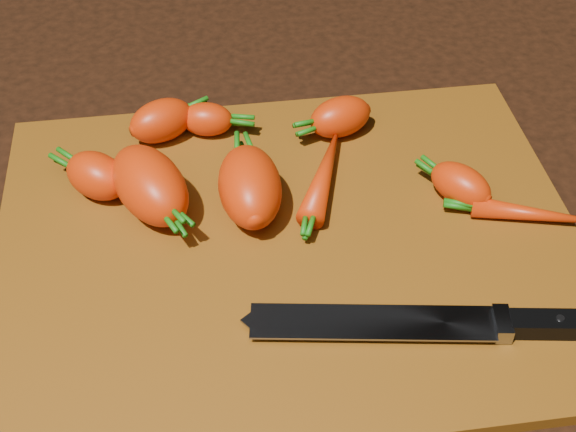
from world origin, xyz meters
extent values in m
cube|color=black|center=(0.00, 0.00, -0.01)|extent=(2.00, 2.00, 0.01)
cube|color=brown|center=(0.00, 0.00, 0.01)|extent=(0.50, 0.40, 0.01)
ellipsoid|color=red|center=(-0.10, 0.16, 0.03)|extent=(0.08, 0.06, 0.04)
ellipsoid|color=red|center=(-0.16, 0.08, 0.03)|extent=(0.07, 0.07, 0.04)
ellipsoid|color=red|center=(-0.11, 0.05, 0.04)|extent=(0.09, 0.11, 0.06)
ellipsoid|color=red|center=(-0.03, 0.04, 0.04)|extent=(0.06, 0.09, 0.05)
ellipsoid|color=red|center=(0.07, 0.14, 0.03)|extent=(0.07, 0.06, 0.04)
ellipsoid|color=red|center=(-0.06, 0.16, 0.03)|extent=(0.06, 0.04, 0.03)
ellipsoid|color=red|center=(0.16, 0.03, 0.03)|extent=(0.06, 0.07, 0.04)
ellipsoid|color=red|center=(0.04, 0.06, 0.02)|extent=(0.07, 0.12, 0.03)
ellipsoid|color=red|center=(0.21, -0.01, 0.02)|extent=(0.11, 0.05, 0.02)
cube|color=gray|center=(-0.04, -0.09, 0.02)|extent=(0.19, 0.06, 0.00)
cube|color=gray|center=(0.05, -0.11, 0.02)|extent=(0.02, 0.03, 0.01)
cube|color=black|center=(0.11, -0.11, 0.02)|extent=(0.11, 0.04, 0.02)
cylinder|color=#B2B2B7|center=(0.10, -0.11, 0.03)|extent=(0.01, 0.01, 0.00)
camera|label=1|loc=(-0.07, -0.48, 0.50)|focal=50.00mm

